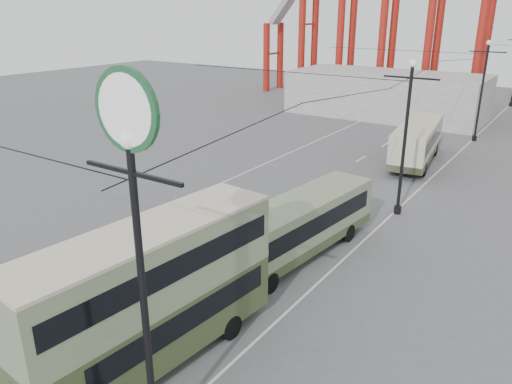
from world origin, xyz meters
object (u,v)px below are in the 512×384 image
Objects in this scene: double_decker_bus at (151,291)px; single_decker_cream at (417,141)px; pedestrian at (224,288)px; single_decker_green at (298,226)px; lamp_post_near at (134,190)px.

single_decker_cream is (-0.03, 29.98, -1.12)m from double_decker_bus.
double_decker_bus is 0.93× the size of single_decker_cream.
pedestrian is at bearing 99.26° from double_decker_bus.
single_decker_green is 20.00m from single_decker_cream.
lamp_post_near is 0.98× the size of single_decker_green.
lamp_post_near reaches higher than pedestrian.
lamp_post_near is at bearing -93.53° from single_decker_cream.
double_decker_bus is 0.91× the size of single_decker_green.
pedestrian is at bearing -98.52° from single_decker_cream.
single_decker_cream reaches higher than pedestrian.
double_decker_bus is at bearing 95.77° from pedestrian.
single_decker_cream is at bearing 95.29° from double_decker_bus.
single_decker_cream reaches higher than single_decker_green.
lamp_post_near reaches higher than double_decker_bus.
single_decker_cream is at bearing -88.87° from pedestrian.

